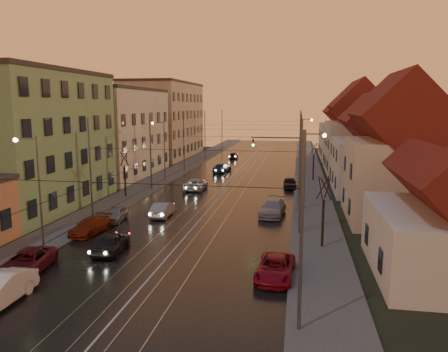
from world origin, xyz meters
The scene contains 46 objects.
ground centered at (0.00, 0.00, 0.00)m, with size 160.00×160.00×0.00m, color black.
road centered at (0.00, 40.00, 0.02)m, with size 16.00×120.00×0.04m, color black.
sidewalk_left centered at (-10.00, 40.00, 0.07)m, with size 4.00×120.00×0.15m, color #4C4C4C.
sidewalk_right centered at (10.00, 40.00, 0.07)m, with size 4.00×120.00×0.15m, color #4C4C4C.
tram_rail_0 centered at (-2.20, 40.00, 0.06)m, with size 0.06×120.00×0.03m, color gray.
tram_rail_1 centered at (-0.77, 40.00, 0.06)m, with size 0.06×120.00×0.03m, color gray.
tram_rail_2 centered at (0.77, 40.00, 0.06)m, with size 0.06×120.00×0.03m, color gray.
tram_rail_3 centered at (2.20, 40.00, 0.06)m, with size 0.06×120.00×0.03m, color gray.
apartment_left_1 centered at (-17.50, 14.00, 6.50)m, with size 10.00×18.00×13.00m, color #617C4F.
apartment_left_2 centered at (-17.50, 34.00, 6.00)m, with size 10.00×20.00×12.00m, color tan.
apartment_left_3 centered at (-17.50, 58.00, 7.00)m, with size 10.00×24.00×14.00m, color #90765C.
house_right_0 centered at (17.00, 2.00, 2.92)m, with size 8.16×10.20×5.80m.
house_right_1 centered at (17.00, 15.00, 5.45)m, with size 8.67×10.20×10.80m.
house_right_2 centered at (17.00, 28.00, 4.64)m, with size 9.18×12.24×9.20m.
house_right_3 centered at (17.00, 43.00, 5.80)m, with size 9.18×14.28×11.50m.
house_right_4 centered at (17.00, 61.00, 5.05)m, with size 9.18×16.32×10.00m.
catenary_pole_r_0 centered at (8.60, -6.00, 4.50)m, with size 0.16×0.16×9.00m, color #595B60.
catenary_pole_l_1 centered at (-8.60, 9.00, 4.50)m, with size 0.16×0.16×9.00m, color #595B60.
catenary_pole_r_1 centered at (8.60, 9.00, 4.50)m, with size 0.16×0.16×9.00m, color #595B60.
catenary_pole_l_2 centered at (-8.60, 24.00, 4.50)m, with size 0.16×0.16×9.00m, color #595B60.
catenary_pole_r_2 centered at (8.60, 24.00, 4.50)m, with size 0.16×0.16×9.00m, color #595B60.
catenary_pole_l_3 centered at (-8.60, 39.00, 4.50)m, with size 0.16×0.16×9.00m, color #595B60.
catenary_pole_r_3 centered at (8.60, 39.00, 4.50)m, with size 0.16×0.16×9.00m, color #595B60.
catenary_pole_l_4 centered at (-8.60, 54.00, 4.50)m, with size 0.16×0.16×9.00m, color #595B60.
catenary_pole_r_4 centered at (8.60, 54.00, 4.50)m, with size 0.16×0.16×9.00m, color #595B60.
catenary_pole_l_5 centered at (-8.60, 72.00, 4.50)m, with size 0.16×0.16×9.00m, color #595B60.
catenary_pole_r_5 centered at (8.60, 72.00, 4.50)m, with size 0.16×0.16×9.00m, color #595B60.
street_lamp_0 centered at (-9.10, 2.00, 4.89)m, with size 1.75×0.32×8.00m.
street_lamp_1 centered at (9.10, 10.00, 4.89)m, with size 1.75×0.32×8.00m.
street_lamp_2 centered at (-9.10, 30.00, 4.89)m, with size 1.75×0.32×8.00m.
street_lamp_3 centered at (9.10, 46.00, 4.89)m, with size 1.75×0.32×8.00m.
traffic_light_mast centered at (7.99, 18.00, 4.60)m, with size 5.30×0.32×7.20m.
bare_tree_0 centered at (-10.20, 20.00, 2.49)m, with size 1.09×1.09×5.11m.
bare_tree_1 centered at (10.20, 6.00, 2.49)m, with size 1.09×1.09×5.11m.
bare_tree_2 centered at (10.40, 34.00, 2.49)m, with size 1.09×1.09×5.11m.
driving_car_0 centered at (-4.15, 2.66, 0.73)m, with size 1.72×4.27×1.46m, color black.
driving_car_1 centered at (-3.62, 12.63, 0.66)m, with size 1.41×4.03×1.33m, color #AEADB3.
driving_car_2 centered at (-3.62, 25.51, 0.69)m, with size 2.28×4.95×1.38m, color #BBBBBB.
driving_car_3 centered at (-2.88, 39.44, 0.68)m, with size 1.91×4.70×1.36m, color #18274A.
driving_car_4 centered at (-3.61, 56.34, 0.63)m, with size 1.49×3.71×1.27m, color black.
parked_left_1 centered at (-7.60, -1.67, 0.66)m, with size 2.19×4.75×1.32m, color maroon.
parked_left_2 centered at (-7.60, 6.50, 0.62)m, with size 1.74×4.28×1.24m, color maroon.
parked_left_3 centered at (-7.17, 10.38, 0.62)m, with size 1.46×3.63×1.24m, color #939499.
parked_right_0 centered at (7.23, -0.06, 0.63)m, with size 2.08×4.50×1.25m, color maroon.
parked_right_1 centered at (6.20, 14.64, 0.72)m, with size 2.00×4.93×1.43m, color #A2A1A7.
parked_right_2 centered at (7.49, 28.33, 0.65)m, with size 1.55×3.84×1.31m, color black.
Camera 1 is at (8.37, -24.40, 10.00)m, focal length 35.00 mm.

